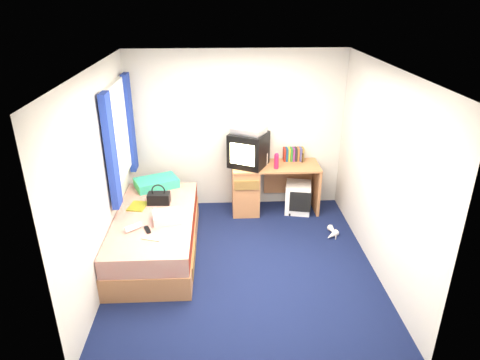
{
  "coord_description": "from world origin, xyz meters",
  "views": [
    {
      "loc": [
        -0.25,
        -4.45,
        3.13
      ],
      "look_at": [
        0.0,
        0.7,
        0.84
      ],
      "focal_mm": 32.0,
      "sensor_mm": 36.0,
      "label": 1
    }
  ],
  "objects_px": {
    "desk": "(257,186)",
    "white_heels": "(333,233)",
    "pillow": "(157,183)",
    "towel": "(167,217)",
    "aerosol_can": "(266,159)",
    "remote_control": "(147,230)",
    "crt_tv": "(248,149)",
    "water_bottle": "(133,227)",
    "bed": "(156,234)",
    "colour_swatch_fan": "(151,239)",
    "handbag": "(159,198)",
    "magazine": "(138,206)",
    "storage_cube": "(298,197)",
    "vcr": "(249,130)",
    "picture_frame": "(302,157)",
    "pink_water_bottle": "(276,162)"
  },
  "relations": [
    {
      "from": "magazine",
      "to": "white_heels",
      "type": "relative_size",
      "value": 0.85
    },
    {
      "from": "pillow",
      "to": "storage_cube",
      "type": "height_order",
      "value": "pillow"
    },
    {
      "from": "pillow",
      "to": "water_bottle",
      "type": "distance_m",
      "value": 1.22
    },
    {
      "from": "storage_cube",
      "to": "handbag",
      "type": "distance_m",
      "value": 2.15
    },
    {
      "from": "water_bottle",
      "to": "handbag",
      "type": "bearing_deg",
      "value": 72.03
    },
    {
      "from": "aerosol_can",
      "to": "colour_swatch_fan",
      "type": "xyz_separation_m",
      "value": [
        -1.48,
        -1.69,
        -0.29
      ]
    },
    {
      "from": "vcr",
      "to": "picture_frame",
      "type": "relative_size",
      "value": 3.2
    },
    {
      "from": "vcr",
      "to": "aerosol_can",
      "type": "distance_m",
      "value": 0.52
    },
    {
      "from": "crt_tv",
      "to": "water_bottle",
      "type": "xyz_separation_m",
      "value": [
        -1.46,
        -1.46,
        -0.42
      ]
    },
    {
      "from": "pillow",
      "to": "vcr",
      "type": "height_order",
      "value": "vcr"
    },
    {
      "from": "colour_swatch_fan",
      "to": "water_bottle",
      "type": "bearing_deg",
      "value": 137.64
    },
    {
      "from": "pillow",
      "to": "colour_swatch_fan",
      "type": "relative_size",
      "value": 2.65
    },
    {
      "from": "crt_tv",
      "to": "remote_control",
      "type": "distance_m",
      "value": 2.01
    },
    {
      "from": "crt_tv",
      "to": "pink_water_bottle",
      "type": "xyz_separation_m",
      "value": [
        0.4,
        -0.15,
        -0.14
      ]
    },
    {
      "from": "aerosol_can",
      "to": "white_heels",
      "type": "xyz_separation_m",
      "value": [
        0.86,
        -0.84,
        -0.8
      ]
    },
    {
      "from": "desk",
      "to": "white_heels",
      "type": "xyz_separation_m",
      "value": [
        0.99,
        -0.83,
        -0.37
      ]
    },
    {
      "from": "towel",
      "to": "remote_control",
      "type": "xyz_separation_m",
      "value": [
        -0.21,
        -0.21,
        -0.04
      ]
    },
    {
      "from": "handbag",
      "to": "white_heels",
      "type": "relative_size",
      "value": 0.9
    },
    {
      "from": "storage_cube",
      "to": "towel",
      "type": "distance_m",
      "value": 2.22
    },
    {
      "from": "pillow",
      "to": "towel",
      "type": "relative_size",
      "value": 1.77
    },
    {
      "from": "aerosol_can",
      "to": "handbag",
      "type": "bearing_deg",
      "value": -152.3
    },
    {
      "from": "aerosol_can",
      "to": "remote_control",
      "type": "distance_m",
      "value": 2.17
    },
    {
      "from": "pillow",
      "to": "magazine",
      "type": "xyz_separation_m",
      "value": [
        -0.17,
        -0.61,
        -0.06
      ]
    },
    {
      "from": "pillow",
      "to": "remote_control",
      "type": "height_order",
      "value": "pillow"
    },
    {
      "from": "white_heels",
      "to": "towel",
      "type": "bearing_deg",
      "value": -168.99
    },
    {
      "from": "handbag",
      "to": "towel",
      "type": "height_order",
      "value": "handbag"
    },
    {
      "from": "storage_cube",
      "to": "handbag",
      "type": "relative_size",
      "value": 1.56
    },
    {
      "from": "vcr",
      "to": "colour_swatch_fan",
      "type": "xyz_separation_m",
      "value": [
        -1.22,
        -1.68,
        -0.74
      ]
    },
    {
      "from": "white_heels",
      "to": "pillow",
      "type": "bearing_deg",
      "value": 166.75
    },
    {
      "from": "picture_frame",
      "to": "water_bottle",
      "type": "height_order",
      "value": "picture_frame"
    },
    {
      "from": "storage_cube",
      "to": "white_heels",
      "type": "relative_size",
      "value": 1.4
    },
    {
      "from": "bed",
      "to": "water_bottle",
      "type": "bearing_deg",
      "value": -119.42
    },
    {
      "from": "colour_swatch_fan",
      "to": "magazine",
      "type": "bearing_deg",
      "value": 109.44
    },
    {
      "from": "bed",
      "to": "desk",
      "type": "bearing_deg",
      "value": 38.41
    },
    {
      "from": "picture_frame",
      "to": "white_heels",
      "type": "xyz_separation_m",
      "value": [
        0.3,
        -0.95,
        -0.78
      ]
    },
    {
      "from": "bed",
      "to": "pillow",
      "type": "height_order",
      "value": "pillow"
    },
    {
      "from": "pillow",
      "to": "remote_control",
      "type": "distance_m",
      "value": 1.23
    },
    {
      "from": "pink_water_bottle",
      "to": "crt_tv",
      "type": "bearing_deg",
      "value": 159.49
    },
    {
      "from": "crt_tv",
      "to": "remote_control",
      "type": "xyz_separation_m",
      "value": [
        -1.29,
        -1.47,
        -0.45
      ]
    },
    {
      "from": "bed",
      "to": "handbag",
      "type": "distance_m",
      "value": 0.48
    },
    {
      "from": "pillow",
      "to": "magazine",
      "type": "relative_size",
      "value": 2.08
    },
    {
      "from": "water_bottle",
      "to": "towel",
      "type": "bearing_deg",
      "value": 27.98
    },
    {
      "from": "water_bottle",
      "to": "colour_swatch_fan",
      "type": "distance_m",
      "value": 0.33
    },
    {
      "from": "magazine",
      "to": "water_bottle",
      "type": "height_order",
      "value": "water_bottle"
    },
    {
      "from": "colour_swatch_fan",
      "to": "handbag",
      "type": "bearing_deg",
      "value": 91.14
    },
    {
      "from": "white_heels",
      "to": "handbag",
      "type": "bearing_deg",
      "value": 178.65
    },
    {
      "from": "pillow",
      "to": "remote_control",
      "type": "xyz_separation_m",
      "value": [
        0.04,
        -1.22,
        -0.05
      ]
    },
    {
      "from": "pillow",
      "to": "picture_frame",
      "type": "height_order",
      "value": "picture_frame"
    },
    {
      "from": "bed",
      "to": "picture_frame",
      "type": "distance_m",
      "value": 2.49
    },
    {
      "from": "storage_cube",
      "to": "colour_swatch_fan",
      "type": "bearing_deg",
      "value": -129.47
    }
  ]
}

